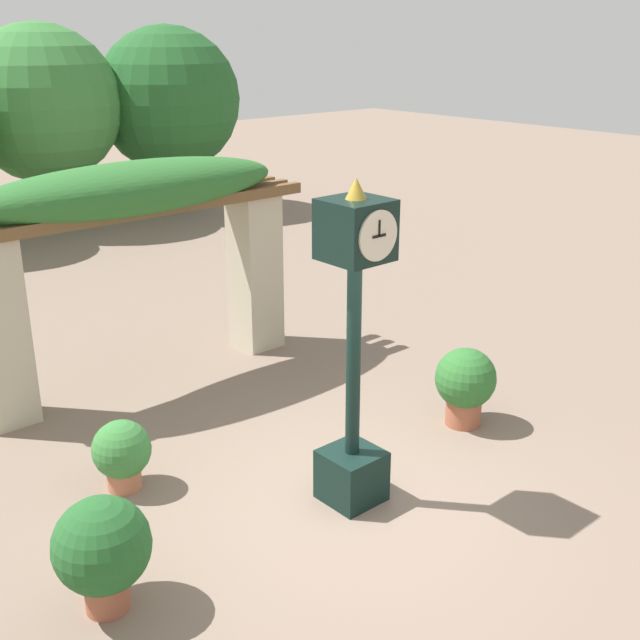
{
  "coord_description": "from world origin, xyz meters",
  "views": [
    {
      "loc": [
        -4.91,
        -5.17,
        4.66
      ],
      "look_at": [
        0.09,
        0.57,
        1.85
      ],
      "focal_mm": 45.0,
      "sensor_mm": 36.0,
      "label": 1
    }
  ],
  "objects_px": {
    "pedestal_clock": "(354,350)",
    "potted_plant_near_right": "(102,549)",
    "potted_plant_near_left": "(122,452)",
    "potted_plant_far_left": "(465,383)"
  },
  "relations": [
    {
      "from": "pedestal_clock",
      "to": "potted_plant_near_right",
      "type": "xyz_separation_m",
      "value": [
        -2.71,
        0.13,
        -1.08
      ]
    },
    {
      "from": "pedestal_clock",
      "to": "potted_plant_near_left",
      "type": "xyz_separation_m",
      "value": [
        -1.69,
        1.74,
        -1.25
      ]
    },
    {
      "from": "potted_plant_near_left",
      "to": "potted_plant_far_left",
      "type": "height_order",
      "value": "potted_plant_far_left"
    },
    {
      "from": "potted_plant_near_right",
      "to": "potted_plant_far_left",
      "type": "height_order",
      "value": "potted_plant_near_right"
    },
    {
      "from": "potted_plant_far_left",
      "to": "potted_plant_near_left",
      "type": "bearing_deg",
      "value": 159.76
    },
    {
      "from": "potted_plant_near_right",
      "to": "potted_plant_far_left",
      "type": "relative_size",
      "value": 1.05
    },
    {
      "from": "pedestal_clock",
      "to": "potted_plant_far_left",
      "type": "distance_m",
      "value": 2.48
    },
    {
      "from": "potted_plant_near_right",
      "to": "potted_plant_far_left",
      "type": "xyz_separation_m",
      "value": [
        4.9,
        0.18,
        -0.04
      ]
    },
    {
      "from": "pedestal_clock",
      "to": "potted_plant_near_right",
      "type": "bearing_deg",
      "value": 177.32
    },
    {
      "from": "potted_plant_far_left",
      "to": "potted_plant_near_right",
      "type": "bearing_deg",
      "value": -177.86
    }
  ]
}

